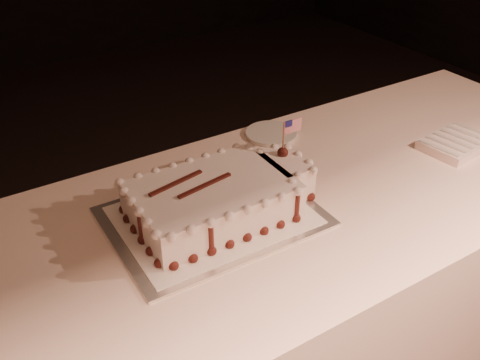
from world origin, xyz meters
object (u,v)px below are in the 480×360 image
sheet_cake (222,196)px  side_plate (271,134)px  banquet_table (248,316)px  cake_board (213,217)px  napkin_stack (456,143)px

sheet_cake → side_plate: bearing=39.0°
sheet_cake → side_plate: sheet_cake is taller
banquet_table → sheet_cake: sheet_cake is taller
cake_board → sheet_cake: bearing=0.3°
banquet_table → sheet_cake: 0.44m
napkin_stack → banquet_table: bearing=175.8°
napkin_stack → side_plate: size_ratio=1.33×
side_plate → napkin_stack: bearing=-40.0°
banquet_table → side_plate: bearing=47.6°
sheet_cake → banquet_table: bearing=-25.9°
napkin_stack → side_plate: napkin_stack is taller
napkin_stack → cake_board: bearing=174.1°
sheet_cake → side_plate: (0.34, 0.28, -0.05)m
sheet_cake → cake_board: bearing=179.5°
cake_board → sheet_cake: 0.06m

